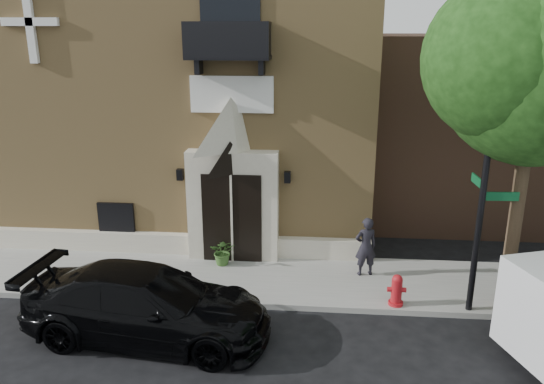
% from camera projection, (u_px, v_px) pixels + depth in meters
% --- Properties ---
extents(ground, '(120.00, 120.00, 0.00)m').
position_uv_depth(ground, '(257.00, 309.00, 13.08)').
color(ground, black).
rests_on(ground, ground).
extents(sidewalk, '(42.00, 3.00, 0.15)m').
position_uv_depth(sidewalk, '(300.00, 281.00, 14.40)').
color(sidewalk, gray).
rests_on(sidewalk, ground).
extents(church, '(12.20, 11.01, 9.30)m').
position_uv_depth(church, '(200.00, 85.00, 19.51)').
color(church, tan).
rests_on(church, ground).
extents(street_tree_left, '(4.97, 4.38, 7.77)m').
position_uv_depth(street_tree_left, '(541.00, 67.00, 11.16)').
color(street_tree_left, '#38281C').
rests_on(street_tree_left, sidewalk).
extents(black_sedan, '(5.69, 2.76, 1.60)m').
position_uv_depth(black_sedan, '(147.00, 304.00, 11.72)').
color(black_sedan, black).
rests_on(black_sedan, ground).
extents(street_sign, '(0.88, 0.88, 5.55)m').
position_uv_depth(street_sign, '(483.00, 199.00, 11.98)').
color(street_sign, black).
rests_on(street_sign, sidewalk).
extents(fire_hydrant, '(0.45, 0.36, 0.80)m').
position_uv_depth(fire_hydrant, '(397.00, 290.00, 12.89)').
color(fire_hydrant, '#AD151C').
rests_on(fire_hydrant, sidewalk).
extents(planter, '(0.73, 0.64, 0.78)m').
position_uv_depth(planter, '(223.00, 252.00, 15.10)').
color(planter, '#396228').
rests_on(planter, sidewalk).
extents(pedestrian_near, '(0.69, 0.54, 1.66)m').
position_uv_depth(pedestrian_near, '(366.00, 246.00, 14.35)').
color(pedestrian_near, black).
rests_on(pedestrian_near, sidewalk).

